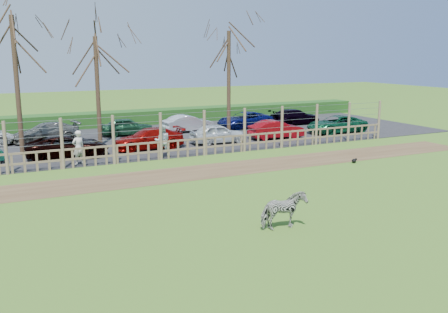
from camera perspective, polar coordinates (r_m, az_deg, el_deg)
name	(u,v)px	position (r m, az deg, el deg)	size (l,w,h in m)	color
ground	(229,198)	(19.44, 0.60, -4.79)	(120.00, 120.00, 0.00)	#63953A
dirt_strip	(186,173)	(23.41, -4.36, -1.95)	(34.00, 2.80, 0.01)	brown
asphalt	(128,140)	(32.72, -10.89, 1.83)	(44.00, 13.00, 0.04)	#232326
hedge	(103,119)	(39.38, -13.64, 4.14)	(46.00, 2.00, 1.10)	#1E4716
fence	(161,145)	(26.46, -7.21, 1.35)	(30.16, 0.16, 2.50)	brown
tree_left	(14,51)	(29.21, -22.85, 11.00)	(4.80, 4.80, 7.88)	#3D2B1E
tree_mid	(96,65)	(30.82, -14.38, 10.14)	(4.80, 4.80, 6.83)	#3D2B1E
tree_right	(229,57)	(34.30, 0.55, 11.25)	(4.80, 4.80, 7.35)	#3D2B1E
zebra	(283,211)	(16.06, 6.82, -6.16)	(0.67, 1.46, 1.23)	gray
visitor_a	(78,148)	(25.96, -16.31, 0.99)	(0.63, 0.41, 1.72)	beige
visitor_b	(162,141)	(27.04, -7.05, 1.79)	(0.84, 0.65, 1.72)	silver
crow	(354,161)	(26.42, 14.65, -0.47)	(0.30, 0.23, 0.25)	black
car_2	(67,146)	(27.97, -17.47, 1.12)	(1.99, 4.32, 1.20)	black
car_3	(149,139)	(29.41, -8.60, 2.03)	(1.68, 4.13, 1.20)	#8D0906
car_4	(218,134)	(30.94, -0.69, 2.64)	(1.42, 3.52, 1.20)	silver
car_5	(276,129)	(32.82, 6.00, 3.10)	(1.27, 3.64, 1.20)	maroon
car_6	(336,124)	(35.84, 12.73, 3.60)	(1.99, 4.32, 1.20)	#0D4E2D
car_9	(46,132)	(33.39, -19.68, 2.62)	(1.68, 4.13, 1.20)	#60615A
car_10	(127,127)	(34.54, -11.02, 3.38)	(1.42, 3.52, 1.20)	#1A452A
car_11	(188,123)	(35.54, -4.16, 3.79)	(1.27, 3.64, 1.20)	silver
car_12	(245,120)	(37.28, 2.38, 4.19)	(1.99, 4.32, 1.20)	#0A0F4D
car_13	(295,117)	(39.59, 8.12, 4.52)	(1.68, 4.13, 1.20)	black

